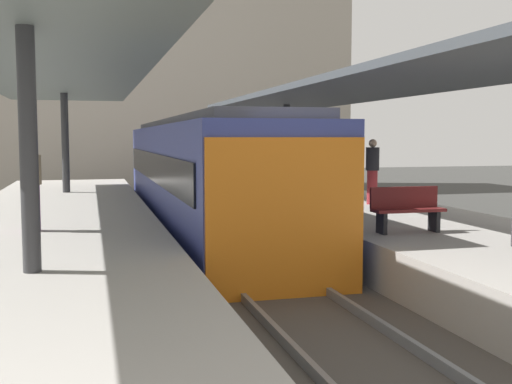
{
  "coord_description": "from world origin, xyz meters",
  "views": [
    {
      "loc": [
        -3.02,
        -13.6,
        2.79
      ],
      "look_at": [
        0.86,
        0.93,
        1.48
      ],
      "focal_mm": 43.64,
      "sensor_mm": 36.0,
      "label": 1
    }
  ],
  "objects_px": {
    "passenger_mid_platform": "(372,170)",
    "passenger_near_bench": "(32,186)",
    "platform_bench": "(407,208)",
    "commuter_train": "(201,176)",
    "platform_sign": "(330,143)"
  },
  "relations": [
    {
      "from": "platform_bench",
      "to": "passenger_near_bench",
      "type": "bearing_deg",
      "value": 163.87
    },
    {
      "from": "platform_sign",
      "to": "passenger_mid_platform",
      "type": "xyz_separation_m",
      "value": [
        0.51,
        -1.83,
        -0.71
      ]
    },
    {
      "from": "passenger_near_bench",
      "to": "passenger_mid_platform",
      "type": "distance_m",
      "value": 8.89
    },
    {
      "from": "passenger_near_bench",
      "to": "passenger_mid_platform",
      "type": "xyz_separation_m",
      "value": [
        8.44,
        2.79,
        0.04
      ]
    },
    {
      "from": "passenger_mid_platform",
      "to": "platform_bench",
      "type": "bearing_deg",
      "value": -108.1
    },
    {
      "from": "platform_sign",
      "to": "passenger_near_bench",
      "type": "xyz_separation_m",
      "value": [
        -7.93,
        -4.61,
        -0.75
      ]
    },
    {
      "from": "commuter_train",
      "to": "platform_sign",
      "type": "xyz_separation_m",
      "value": [
        3.82,
        -0.12,
        0.9
      ]
    },
    {
      "from": "commuter_train",
      "to": "platform_sign",
      "type": "height_order",
      "value": "commuter_train"
    },
    {
      "from": "passenger_mid_platform",
      "to": "passenger_near_bench",
      "type": "bearing_deg",
      "value": -161.74
    },
    {
      "from": "commuter_train",
      "to": "passenger_mid_platform",
      "type": "height_order",
      "value": "commuter_train"
    },
    {
      "from": "platform_bench",
      "to": "passenger_near_bench",
      "type": "distance_m",
      "value": 7.17
    },
    {
      "from": "passenger_near_bench",
      "to": "passenger_mid_platform",
      "type": "bearing_deg",
      "value": 18.26
    },
    {
      "from": "commuter_train",
      "to": "passenger_mid_platform",
      "type": "relative_size",
      "value": 9.04
    },
    {
      "from": "commuter_train",
      "to": "passenger_near_bench",
      "type": "relative_size",
      "value": 9.41
    },
    {
      "from": "platform_sign",
      "to": "platform_bench",
      "type": "bearing_deg",
      "value": -99.0
    }
  ]
}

